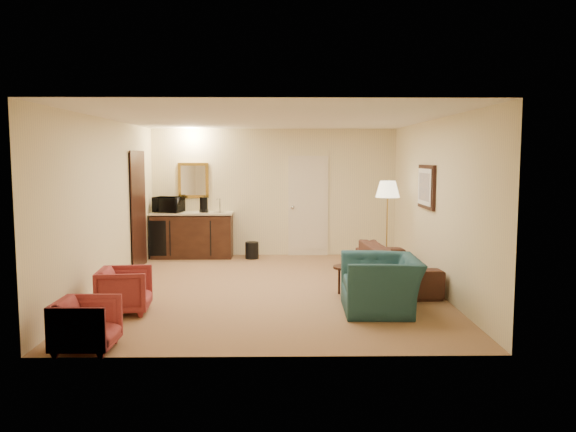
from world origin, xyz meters
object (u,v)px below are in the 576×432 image
wetbar_cabinet (192,235)px  teal_armchair (381,275)px  coffee_maker (204,205)px  waste_bin (252,250)px  coffee_table (359,281)px  rose_chair_far (86,322)px  floor_lamp (387,225)px  sofa (395,259)px  microwave (168,203)px  rose_chair_near (125,288)px

wetbar_cabinet → teal_armchair: size_ratio=1.48×
coffee_maker → waste_bin: bearing=-7.8°
teal_armchair → coffee_table: bearing=-167.0°
teal_armchair → rose_chair_far: 3.67m
rose_chair_far → floor_lamp: floor_lamp is taller
sofa → coffee_table: 0.95m
teal_armchair → microwave: 5.43m
rose_chair_near → waste_bin: (1.46, 3.91, -0.16)m
wetbar_cabinet → rose_chair_near: wetbar_cabinet is taller
sofa → rose_chair_near: sofa is taller
rose_chair_far → coffee_maker: 5.56m
sofa → waste_bin: size_ratio=6.45×
waste_bin → rose_chair_far: bearing=-105.2°
wetbar_cabinet → coffee_table: wetbar_cabinet is taller
microwave → teal_armchair: bearing=-31.8°
rose_chair_far → coffee_table: bearing=-52.8°
rose_chair_near → rose_chair_far: size_ratio=1.06×
sofa → rose_chair_far: 4.87m
wetbar_cabinet → rose_chair_near: bearing=-93.5°
waste_bin → wetbar_cabinet: bearing=172.5°
sofa → rose_chair_near: bearing=107.6°
teal_armchair → rose_chair_near: (-3.35, -0.03, -0.16)m
wetbar_cabinet → rose_chair_far: 5.53m
waste_bin → microwave: size_ratio=0.60×
teal_armchair → rose_chair_far: (-3.35, -1.49, -0.18)m
sofa → coffee_maker: 4.24m
teal_armchair → waste_bin: size_ratio=3.33×
sofa → floor_lamp: size_ratio=1.33×
wetbar_cabinet → coffee_table: (2.93, -3.18, -0.24)m
sofa → coffee_maker: bearing=49.2°
wetbar_cabinet → coffee_maker: bearing=-7.5°
rose_chair_far → floor_lamp: bearing=-42.3°
rose_chair_near → teal_armchair: bearing=-94.5°
rose_chair_far → rose_chair_near: bearing=0.8°
rose_chair_near → microwave: (-0.22, 4.07, 0.78)m
sofa → wetbar_cabinet: bearing=50.8°
floor_lamp → coffee_maker: bearing=159.5°
waste_bin → microwave: (-1.68, 0.16, 0.94)m
waste_bin → coffee_maker: bearing=172.5°
teal_armchair → rose_chair_near: size_ratio=1.69×
waste_bin → rose_chair_near: bearing=-110.5°
sofa → teal_armchair: teal_armchair is taller
teal_armchair → floor_lamp: floor_lamp is taller
waste_bin → teal_armchair: bearing=-64.0°
teal_armchair → sofa: bearing=163.2°
rose_chair_far → sofa: bearing=-51.4°
coffee_maker → floor_lamp: bearing=-20.7°
rose_chair_near → microwave: size_ratio=1.17×
coffee_maker → microwave: bearing=176.8°
sofa → waste_bin: sofa is taller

